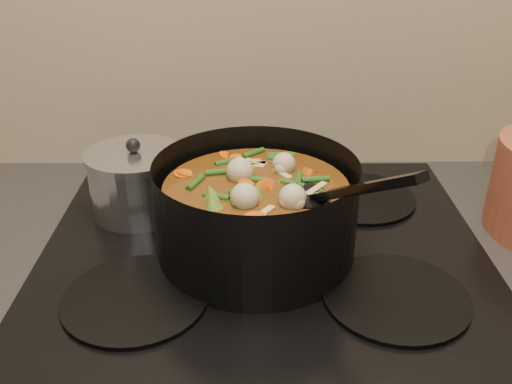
{
  "coord_description": "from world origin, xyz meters",
  "views": [
    {
      "loc": [
        -0.02,
        1.24,
        1.37
      ],
      "look_at": [
        -0.01,
        1.91,
        1.02
      ],
      "focal_mm": 40.0,
      "sensor_mm": 36.0,
      "label": 1
    }
  ],
  "objects": [
    {
      "name": "saucepan",
      "position": [
        -0.19,
        2.03,
        0.98
      ],
      "size": [
        0.15,
        0.15,
        0.12
      ],
      "rotation": [
        0.0,
        0.0,
        -0.41
      ],
      "color": "silver",
      "rests_on": "stovetop"
    },
    {
      "name": "stockpot",
      "position": [
        -0.01,
        1.91,
        0.99
      ],
      "size": [
        0.35,
        0.35,
        0.2
      ],
      "rotation": [
        0.0,
        0.0,
        0.4
      ],
      "color": "black",
      "rests_on": "stovetop"
    },
    {
      "name": "stovetop",
      "position": [
        0.0,
        1.93,
        0.92
      ],
      "size": [
        0.62,
        0.54,
        0.03
      ],
      "color": "black",
      "rests_on": "counter"
    }
  ]
}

